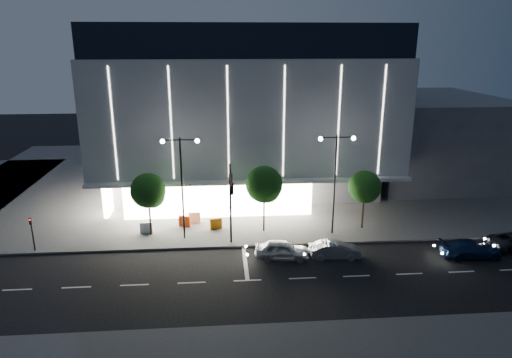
{
  "coord_description": "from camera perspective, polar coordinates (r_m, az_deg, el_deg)",
  "views": [
    {
      "loc": [
        0.27,
        -30.68,
        16.53
      ],
      "look_at": [
        3.3,
        7.08,
        5.0
      ],
      "focal_mm": 32.0,
      "sensor_mm": 36.0,
      "label": 1
    }
  ],
  "objects": [
    {
      "name": "barrier_d",
      "position": [
        43.21,
        -7.69,
        -4.79
      ],
      "size": [
        1.1,
        0.25,
        1.0
      ],
      "primitive_type": "cube",
      "rotation": [
        0.0,
        0.0,
        -0.0
      ],
      "color": "white",
      "rests_on": "sidewalk_museum"
    },
    {
      "name": "sidewalk_museum",
      "position": [
        57.3,
        0.35,
        0.24
      ],
      "size": [
        70.0,
        40.0,
        0.15
      ],
      "primitive_type": "cube",
      "color": "#474747",
      "rests_on": "ground"
    },
    {
      "name": "tree_left",
      "position": [
        40.2,
        -13.29,
        -1.65
      ],
      "size": [
        3.02,
        3.02,
        5.72
      ],
      "color": "black",
      "rests_on": "ground"
    },
    {
      "name": "ped_signal_far",
      "position": [
        41.05,
        -26.2,
        -5.81
      ],
      "size": [
        0.22,
        0.24,
        3.0
      ],
      "color": "black",
      "rests_on": "ground"
    },
    {
      "name": "barrier_a",
      "position": [
        42.48,
        -8.91,
        -5.24
      ],
      "size": [
        1.12,
        0.61,
        1.0
      ],
      "primitive_type": "cube",
      "rotation": [
        0.0,
        0.0,
        -0.35
      ],
      "color": "red",
      "rests_on": "sidewalk_museum"
    },
    {
      "name": "museum",
      "position": [
        53.55,
        -1.66,
        9.13
      ],
      "size": [
        30.0,
        25.8,
        18.0
      ],
      "color": "#4C4C51",
      "rests_on": "ground"
    },
    {
      "name": "barrier_b",
      "position": [
        41.71,
        -13.55,
        -5.95
      ],
      "size": [
        1.1,
        0.27,
        1.0
      ],
      "primitive_type": "cube",
      "rotation": [
        0.0,
        0.0,
        -0.02
      ],
      "color": "white",
      "rests_on": "sidewalk_museum"
    },
    {
      "name": "car_third",
      "position": [
        40.34,
        25.23,
        -7.9
      ],
      "size": [
        4.8,
        1.96,
        1.39
      ],
      "primitive_type": "imported",
      "rotation": [
        0.0,
        0.0,
        1.57
      ],
      "color": "navy",
      "rests_on": "ground"
    },
    {
      "name": "street_lamp_east",
      "position": [
        39.39,
        9.9,
        1.1
      ],
      "size": [
        3.16,
        0.36,
        9.0
      ],
      "color": "black",
      "rests_on": "ground"
    },
    {
      "name": "barrier_c",
      "position": [
        41.62,
        -5.03,
        -5.57
      ],
      "size": [
        1.13,
        0.55,
        1.0
      ],
      "primitive_type": "cube",
      "rotation": [
        0.0,
        0.0,
        0.29
      ],
      "color": "orange",
      "rests_on": "sidewalk_museum"
    },
    {
      "name": "car_lead",
      "position": [
        36.38,
        3.3,
        -8.83
      ],
      "size": [
        4.52,
        2.31,
        1.47
      ],
      "primitive_type": "imported",
      "rotation": [
        0.0,
        0.0,
        1.43
      ],
      "color": "#A0A3A7",
      "rests_on": "ground"
    },
    {
      "name": "annex_building",
      "position": [
        61.52,
        20.32,
        5.07
      ],
      "size": [
        16.0,
        20.0,
        10.0
      ],
      "primitive_type": "cube",
      "color": "#4C4C51",
      "rests_on": "ground"
    },
    {
      "name": "tree_mid",
      "position": [
        39.8,
        1.05,
        -0.92
      ],
      "size": [
        3.25,
        3.25,
        6.15
      ],
      "color": "black",
      "rests_on": "ground"
    },
    {
      "name": "ground",
      "position": [
        34.85,
        -4.57,
        -11.44
      ],
      "size": [
        160.0,
        160.0,
        0.0
      ],
      "primitive_type": "plane",
      "color": "black",
      "rests_on": "ground"
    },
    {
      "name": "street_lamp_west",
      "position": [
        38.31,
        -9.3,
        0.68
      ],
      "size": [
        3.16,
        0.36,
        9.0
      ],
      "color": "black",
      "rests_on": "ground"
    },
    {
      "name": "car_second",
      "position": [
        36.97,
        9.85,
        -8.73
      ],
      "size": [
        4.15,
        1.61,
        1.35
      ],
      "primitive_type": "imported",
      "rotation": [
        0.0,
        0.0,
        1.53
      ],
      "color": "#A0A4A8",
      "rests_on": "ground"
    },
    {
      "name": "tree_right",
      "position": [
        41.76,
        13.44,
        -1.18
      ],
      "size": [
        2.91,
        2.91,
        5.51
      ],
      "color": "black",
      "rests_on": "ground"
    },
    {
      "name": "traffic_mast",
      "position": [
        35.91,
        -3.18,
        -1.78
      ],
      "size": [
        0.33,
        5.89,
        7.07
      ],
      "color": "black",
      "rests_on": "ground"
    }
  ]
}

